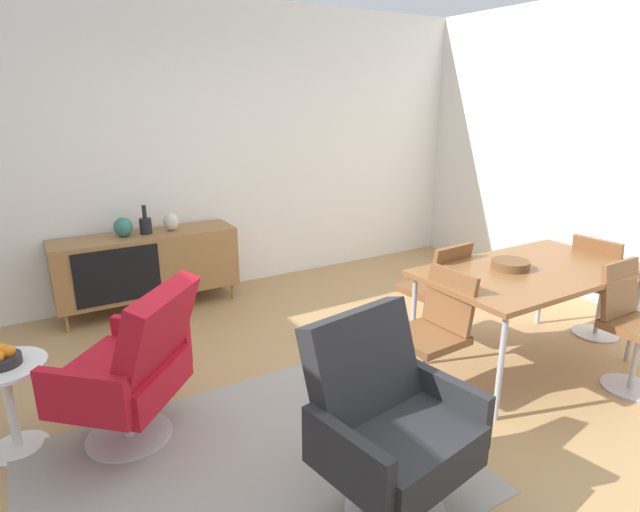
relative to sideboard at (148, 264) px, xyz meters
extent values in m
plane|color=tan|center=(0.58, -2.30, -0.44)|extent=(8.32, 8.32, 0.00)
cube|color=white|center=(0.58, 0.30, 0.96)|extent=(6.80, 0.12, 2.80)
cube|color=olive|center=(0.00, 0.00, 0.00)|extent=(1.60, 0.44, 0.56)
cube|color=black|center=(-0.30, -0.22, 0.00)|extent=(0.70, 0.01, 0.48)
cylinder|color=olive|center=(-0.74, -0.17, -0.36)|extent=(0.03, 0.03, 0.16)
cylinder|color=olive|center=(0.74, -0.17, -0.36)|extent=(0.03, 0.03, 0.16)
cylinder|color=olive|center=(-0.74, 0.17, -0.36)|extent=(0.03, 0.03, 0.16)
cylinder|color=olive|center=(0.74, 0.17, -0.36)|extent=(0.03, 0.03, 0.16)
ellipsoid|color=beige|center=(0.25, 0.00, 0.36)|extent=(0.14, 0.14, 0.17)
cylinder|color=black|center=(0.02, 0.00, 0.35)|extent=(0.11, 0.11, 0.14)
cylinder|color=black|center=(0.02, 0.00, 0.48)|extent=(0.04, 0.04, 0.12)
ellipsoid|color=#337266|center=(-0.17, 0.00, 0.37)|extent=(0.16, 0.16, 0.17)
cube|color=brown|center=(2.09, -2.48, 0.28)|extent=(1.60, 0.90, 0.04)
cylinder|color=#B7B7BC|center=(1.37, -2.87, -0.09)|extent=(0.04, 0.04, 0.70)
cylinder|color=#B7B7BC|center=(2.81, -2.87, -0.09)|extent=(0.04, 0.04, 0.70)
cylinder|color=#B7B7BC|center=(1.37, -2.09, -0.09)|extent=(0.04, 0.04, 0.70)
cylinder|color=#B7B7BC|center=(2.81, -2.09, -0.09)|extent=(0.04, 0.04, 0.70)
cylinder|color=brown|center=(1.96, -2.40, 0.33)|extent=(0.26, 0.26, 0.06)
cube|color=brown|center=(1.74, -1.86, 0.01)|extent=(0.43, 0.43, 0.05)
cube|color=brown|center=(1.75, -2.04, 0.23)|extent=(0.38, 0.11, 0.38)
cylinder|color=#B7B7BC|center=(1.74, -1.86, -0.23)|extent=(0.04, 0.04, 0.42)
cylinder|color=#B7B7BC|center=(1.74, -1.86, -0.43)|extent=(0.36, 0.36, 0.01)
cube|color=brown|center=(3.04, -2.48, 0.01)|extent=(0.42, 0.42, 0.05)
cube|color=brown|center=(2.86, -2.49, 0.23)|extent=(0.11, 0.38, 0.38)
cylinder|color=#B7B7BC|center=(3.04, -2.48, -0.23)|extent=(0.04, 0.04, 0.42)
cylinder|color=#B7B7BC|center=(3.04, -2.48, -0.43)|extent=(0.36, 0.36, 0.01)
cube|color=brown|center=(1.14, -2.48, 0.01)|extent=(0.42, 0.42, 0.05)
cube|color=brown|center=(1.32, -2.47, 0.23)|extent=(0.11, 0.38, 0.38)
cylinder|color=#B7B7BC|center=(1.14, -2.48, -0.23)|extent=(0.04, 0.04, 0.42)
cylinder|color=#B7B7BC|center=(1.14, -2.48, -0.43)|extent=(0.36, 0.36, 0.01)
cube|color=brown|center=(2.44, -2.92, 0.23)|extent=(0.38, 0.09, 0.38)
cylinder|color=#B7B7BC|center=(2.44, -3.10, -0.23)|extent=(0.04, 0.04, 0.42)
cylinder|color=#B7B7BC|center=(2.44, -3.10, -0.43)|extent=(0.36, 0.36, 0.01)
cube|color=red|center=(-0.59, -1.89, -0.06)|extent=(0.82, 0.82, 0.20)
cube|color=red|center=(-0.41, -2.06, 0.25)|extent=(0.61, 0.62, 0.51)
cube|color=red|center=(-0.36, -1.65, 0.02)|extent=(0.41, 0.39, 0.28)
cube|color=red|center=(-0.81, -2.13, 0.02)|extent=(0.41, 0.39, 0.28)
cylinder|color=#B7B7BC|center=(-0.59, -1.89, -0.30)|extent=(0.06, 0.06, 0.28)
cylinder|color=#B7B7BC|center=(-0.59, -1.89, -0.43)|extent=(0.48, 0.48, 0.02)
cube|color=#262628|center=(0.38, -3.13, -0.06)|extent=(0.68, 0.65, 0.20)
cube|color=#262628|center=(0.34, -2.89, 0.25)|extent=(0.64, 0.36, 0.51)
cube|color=#262628|center=(0.05, -3.18, 0.02)|extent=(0.14, 0.51, 0.28)
cube|color=#262628|center=(0.71, -3.08, 0.02)|extent=(0.14, 0.51, 0.28)
cylinder|color=#B7B7BC|center=(0.38, -3.13, -0.30)|extent=(0.06, 0.06, 0.28)
cylinder|color=#B7B7BC|center=(0.38, -3.13, -0.43)|extent=(0.48, 0.48, 0.02)
cylinder|color=white|center=(-1.14, -1.67, 0.07)|extent=(0.44, 0.44, 0.02)
cylinder|color=white|center=(-1.14, -1.67, -0.19)|extent=(0.05, 0.05, 0.50)
cone|color=white|center=(-1.14, -1.67, -0.43)|extent=(0.32, 0.32, 0.02)
cylinder|color=#262628|center=(-1.14, -1.67, 0.11)|extent=(0.20, 0.20, 0.05)
sphere|color=orange|center=(-1.10, -1.67, 0.15)|extent=(0.07, 0.07, 0.07)
sphere|color=orange|center=(-1.14, -1.63, 0.15)|extent=(0.07, 0.07, 0.07)
cube|color=gray|center=(-0.10, -2.51, -0.44)|extent=(2.20, 1.70, 0.01)
camera|label=1|loc=(-0.95, -4.65, 1.44)|focal=28.80mm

